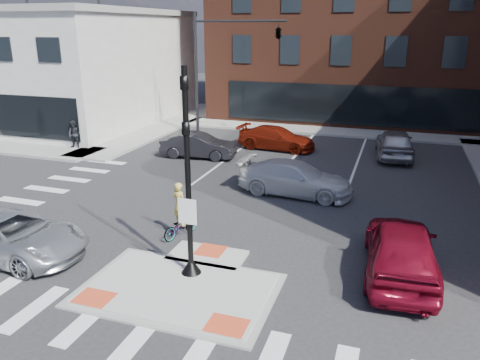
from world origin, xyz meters
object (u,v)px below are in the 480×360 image
(bg_car_dark, at_px, (198,145))
(bg_car_red, at_px, (276,138))
(white_pickup, at_px, (295,178))
(silver_suv, at_px, (9,235))
(red_sedan, at_px, (401,249))
(cyclist, at_px, (180,219))
(pedestrian_a, at_px, (74,134))
(bg_car_silver, at_px, (395,143))

(bg_car_dark, height_order, bg_car_red, bg_car_dark)
(white_pickup, bearing_deg, bg_car_dark, 61.15)
(silver_suv, bearing_deg, white_pickup, -38.72)
(red_sedan, xyz_separation_m, bg_car_dark, (-10.96, 10.26, -0.16))
(bg_car_red, distance_m, cyclist, 13.20)
(white_pickup, distance_m, pedestrian_a, 14.47)
(bg_car_dark, distance_m, pedestrian_a, 7.66)
(red_sedan, xyz_separation_m, bg_car_red, (-7.27, 13.54, -0.17))
(bg_car_silver, xyz_separation_m, cyclist, (-6.84, -13.53, -0.14))
(red_sedan, xyz_separation_m, bg_car_silver, (-0.48, 13.87, -0.04))
(red_sedan, bearing_deg, bg_car_red, -65.23)
(pedestrian_a, bearing_deg, red_sedan, -27.71)
(bg_car_dark, bearing_deg, cyclist, -164.87)
(bg_car_dark, distance_m, bg_car_silver, 11.08)
(bg_car_dark, bearing_deg, bg_car_silver, -76.00)
(pedestrian_a, bearing_deg, bg_car_red, 19.44)
(cyclist, distance_m, pedestrian_a, 14.39)
(white_pickup, relative_size, cyclist, 2.50)
(white_pickup, xyz_separation_m, bg_car_silver, (3.99, 7.86, 0.08))
(red_sedan, relative_size, bg_car_dark, 1.19)
(white_pickup, height_order, cyclist, cyclist)
(silver_suv, bearing_deg, bg_car_red, -14.24)
(cyclist, bearing_deg, white_pickup, -96.31)
(silver_suv, height_order, red_sedan, red_sedan)
(red_sedan, bearing_deg, pedestrian_a, -30.15)
(silver_suv, relative_size, cyclist, 2.58)
(white_pickup, distance_m, cyclist, 6.34)
(bg_car_dark, relative_size, cyclist, 2.09)
(red_sedan, height_order, pedestrian_a, pedestrian_a)
(silver_suv, xyz_separation_m, white_pickup, (7.38, 8.73, 0.01))
(cyclist, relative_size, pedestrian_a, 1.21)
(silver_suv, xyz_separation_m, cyclist, (4.53, 3.07, -0.04))
(red_sedan, relative_size, pedestrian_a, 3.02)
(pedestrian_a, bearing_deg, silver_suv, -61.95)
(bg_car_red, bearing_deg, silver_suv, 170.17)
(bg_car_silver, distance_m, pedestrian_a, 18.64)
(bg_car_silver, height_order, cyclist, cyclist)
(bg_car_red, bearing_deg, bg_car_silver, -81.34)
(silver_suv, bearing_deg, cyclist, -54.42)
(bg_car_silver, xyz_separation_m, pedestrian_a, (-18.07, -4.54, 0.17))
(silver_suv, distance_m, bg_car_dark, 13.02)
(bg_car_dark, xyz_separation_m, cyclist, (3.64, -9.92, -0.02))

